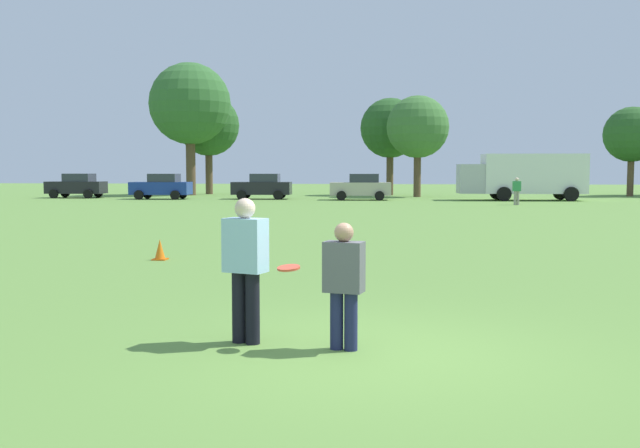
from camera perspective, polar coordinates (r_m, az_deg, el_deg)
The scene contains 16 objects.
ground_plane at distance 8.13m, azimuth 4.89°, elevation -10.40°, with size 196.17×196.17×0.00m, color #608C3D.
player_thrower at distance 8.44m, azimuth -6.05°, elevation -3.07°, with size 0.56×0.42×1.74m.
player_defender at distance 8.11m, azimuth 1.94°, elevation -4.49°, with size 0.49×0.35×1.47m.
frisbee at distance 8.20m, azimuth -2.56°, elevation -3.56°, with size 0.27×0.27×0.07m.
traffic_cone at distance 16.71m, azimuth -12.82°, elevation -2.06°, with size 0.32×0.32×0.48m.
parked_car_near_left at distance 55.89m, azimuth -19.07°, elevation 2.96°, with size 4.28×2.36×1.82m.
parked_car_mid_left at distance 51.80m, azimuth -12.69°, elevation 3.00°, with size 4.28×2.36×1.82m.
parked_car_center at distance 50.76m, azimuth -4.68°, elevation 3.07°, with size 4.28×2.36×1.82m.
parked_car_mid_right at distance 49.10m, azimuth 3.37°, elevation 3.03°, with size 4.28×2.36×1.82m.
box_truck at distance 50.46m, azimuth 16.17°, elevation 3.84°, with size 8.60×3.26×3.18m.
bystander_sideline_watcher at distance 43.63m, azimuth 15.63°, elevation 2.71°, with size 0.48×0.32×1.64m.
tree_west_oak at distance 59.81m, azimuth -10.48°, elevation 9.51°, with size 6.71×6.71×10.90m.
tree_west_maple at distance 62.12m, azimuth -9.01°, elevation 7.86°, with size 5.29×5.29×8.59m.
tree_center_elm at distance 59.00m, azimuth 5.70°, elevation 7.70°, with size 4.94×4.94×8.03m.
tree_east_birch at distance 55.32m, azimuth 7.91°, elevation 7.76°, with size 4.81×4.81×7.82m.
tree_east_oak at distance 61.29m, azimuth 23.92°, elevation 6.62°, with size 4.36×4.36×7.08m.
Camera 1 is at (0.21, -7.86, 2.07)m, focal length 39.55 mm.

